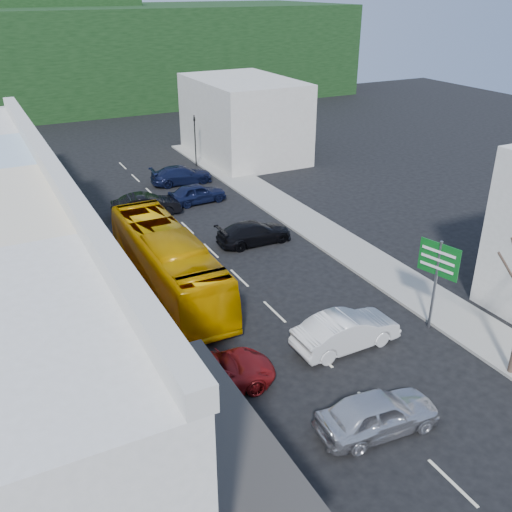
{
  "coord_description": "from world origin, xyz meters",
  "views": [
    {
      "loc": [
        -11.84,
        -17.09,
        14.65
      ],
      "look_at": [
        0.0,
        6.0,
        2.2
      ],
      "focal_mm": 40.0,
      "sensor_mm": 36.0,
      "label": 1
    }
  ],
  "objects_px": {
    "direction_sign": "(435,286)",
    "traffic_signal": "(195,141)",
    "pedestrian_left": "(135,371)",
    "bus": "(168,264)",
    "car_white": "(346,333)",
    "car_red": "(213,373)",
    "car_silver": "(378,415)"
  },
  "relations": [
    {
      "from": "direction_sign",
      "to": "traffic_signal",
      "type": "bearing_deg",
      "value": 74.98
    },
    {
      "from": "traffic_signal",
      "to": "pedestrian_left",
      "type": "bearing_deg",
      "value": 48.62
    },
    {
      "from": "bus",
      "to": "pedestrian_left",
      "type": "relative_size",
      "value": 6.82
    },
    {
      "from": "car_white",
      "to": "car_red",
      "type": "distance_m",
      "value": 6.38
    },
    {
      "from": "car_white",
      "to": "car_silver",
      "type": "bearing_deg",
      "value": 155.72
    },
    {
      "from": "car_white",
      "to": "direction_sign",
      "type": "relative_size",
      "value": 0.99
    },
    {
      "from": "car_silver",
      "to": "traffic_signal",
      "type": "distance_m",
      "value": 34.5
    },
    {
      "from": "car_white",
      "to": "direction_sign",
      "type": "bearing_deg",
      "value": -97.75
    },
    {
      "from": "bus",
      "to": "direction_sign",
      "type": "bearing_deg",
      "value": -42.44
    },
    {
      "from": "car_silver",
      "to": "traffic_signal",
      "type": "relative_size",
      "value": 0.98
    },
    {
      "from": "traffic_signal",
      "to": "car_red",
      "type": "bearing_deg",
      "value": 54.2
    },
    {
      "from": "car_white",
      "to": "pedestrian_left",
      "type": "relative_size",
      "value": 2.59
    },
    {
      "from": "direction_sign",
      "to": "traffic_signal",
      "type": "xyz_separation_m",
      "value": [
        0.0,
        29.47,
        0.01
      ]
    },
    {
      "from": "pedestrian_left",
      "to": "direction_sign",
      "type": "height_order",
      "value": "direction_sign"
    },
    {
      "from": "bus",
      "to": "car_red",
      "type": "xyz_separation_m",
      "value": [
        -1.11,
        -8.4,
        -0.85
      ]
    },
    {
      "from": "bus",
      "to": "car_silver",
      "type": "height_order",
      "value": "bus"
    },
    {
      "from": "car_silver",
      "to": "car_red",
      "type": "bearing_deg",
      "value": 45.66
    },
    {
      "from": "car_red",
      "to": "bus",
      "type": "bearing_deg",
      "value": 0.42
    },
    {
      "from": "car_silver",
      "to": "pedestrian_left",
      "type": "xyz_separation_m",
      "value": [
        -7.08,
        6.07,
        0.3
      ]
    },
    {
      "from": "direction_sign",
      "to": "car_white",
      "type": "bearing_deg",
      "value": 158.46
    },
    {
      "from": "bus",
      "to": "pedestrian_left",
      "type": "bearing_deg",
      "value": -117.93
    },
    {
      "from": "car_silver",
      "to": "pedestrian_left",
      "type": "height_order",
      "value": "pedestrian_left"
    },
    {
      "from": "direction_sign",
      "to": "traffic_signal",
      "type": "relative_size",
      "value": 0.99
    },
    {
      "from": "car_white",
      "to": "direction_sign",
      "type": "xyz_separation_m",
      "value": [
        4.42,
        -0.51,
        1.52
      ]
    },
    {
      "from": "bus",
      "to": "car_silver",
      "type": "xyz_separation_m",
      "value": [
        3.19,
        -13.33,
        -0.85
      ]
    },
    {
      "from": "car_white",
      "to": "pedestrian_left",
      "type": "xyz_separation_m",
      "value": [
        -9.16,
        1.18,
        0.3
      ]
    },
    {
      "from": "car_white",
      "to": "pedestrian_left",
      "type": "bearing_deg",
      "value": 81.4
    },
    {
      "from": "pedestrian_left",
      "to": "car_silver",
      "type": "bearing_deg",
      "value": -147.21
    },
    {
      "from": "pedestrian_left",
      "to": "traffic_signal",
      "type": "relative_size",
      "value": 0.38
    },
    {
      "from": "car_red",
      "to": "traffic_signal",
      "type": "relative_size",
      "value": 1.03
    },
    {
      "from": "bus",
      "to": "direction_sign",
      "type": "xyz_separation_m",
      "value": [
        9.69,
        -8.95,
        0.67
      ]
    },
    {
      "from": "car_red",
      "to": "direction_sign",
      "type": "xyz_separation_m",
      "value": [
        10.8,
        -0.55,
        1.52
      ]
    }
  ]
}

